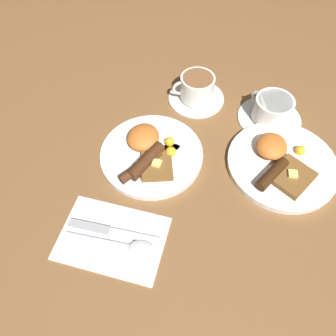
# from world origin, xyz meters

# --- Properties ---
(ground_plane) EXTENTS (3.00, 3.00, 0.00)m
(ground_plane) POSITION_xyz_m (0.00, 0.00, 0.00)
(ground_plane) COLOR brown
(breakfast_plate_near) EXTENTS (0.24, 0.24, 0.05)m
(breakfast_plate_near) POSITION_xyz_m (0.00, -0.00, 0.02)
(breakfast_plate_near) COLOR white
(breakfast_plate_near) RESTS_ON ground_plane
(breakfast_plate_far) EXTENTS (0.26, 0.26, 0.05)m
(breakfast_plate_far) POSITION_xyz_m (-0.06, 0.30, 0.01)
(breakfast_plate_far) COLOR white
(breakfast_plate_far) RESTS_ON ground_plane
(teacup_near) EXTENTS (0.15, 0.15, 0.07)m
(teacup_near) POSITION_xyz_m (-0.22, 0.05, 0.03)
(teacup_near) COLOR white
(teacup_near) RESTS_ON ground_plane
(teacup_far) EXTENTS (0.16, 0.16, 0.07)m
(teacup_far) POSITION_xyz_m (-0.21, 0.25, 0.03)
(teacup_far) COLOR white
(teacup_far) RESTS_ON ground_plane
(napkin) EXTENTS (0.16, 0.22, 0.01)m
(napkin) POSITION_xyz_m (0.22, -0.01, 0.00)
(napkin) COLOR white
(napkin) RESTS_ON ground_plane
(knife) EXTENTS (0.03, 0.20, 0.01)m
(knife) POSITION_xyz_m (0.21, -0.02, 0.01)
(knife) COLOR silver
(knife) RESTS_ON napkin
(spoon) EXTENTS (0.04, 0.19, 0.01)m
(spoon) POSITION_xyz_m (0.23, 0.04, 0.01)
(spoon) COLOR silver
(spoon) RESTS_ON napkin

